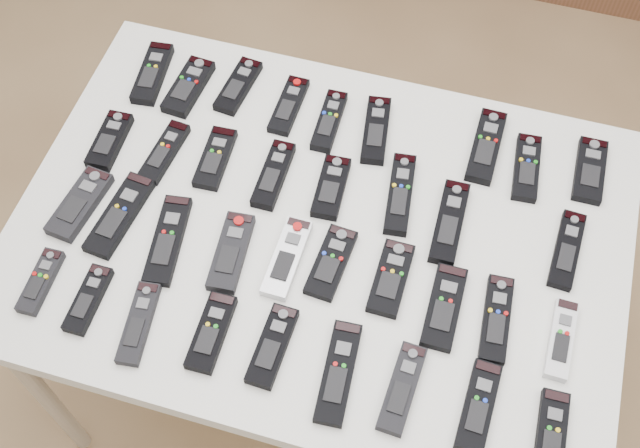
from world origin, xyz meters
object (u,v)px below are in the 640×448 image
(remote_18, at_px, (120,215))
(remote_24, at_px, (444,307))
(remote_7, at_px, (527,168))
(remote_16, at_px, (567,250))
(remote_26, at_px, (561,339))
(remote_6, at_px, (486,146))
(remote_21, at_px, (287,258))
(remote_2, at_px, (238,86))
(remote_0, at_px, (152,73))
(remote_8, at_px, (590,170))
(remote_3, at_px, (289,106))
(remote_1, at_px, (188,87))
(remote_19, at_px, (168,240))
(remote_28, at_px, (88,299))
(remote_9, at_px, (110,141))
(remote_17, at_px, (80,204))
(remote_34, at_px, (479,406))
(remote_12, at_px, (273,175))
(remote_20, at_px, (231,252))
(remote_35, at_px, (551,436))
(remote_15, at_px, (449,222))
(remote_33, at_px, (402,388))
(remote_22, at_px, (331,262))
(remote_30, at_px, (211,332))
(remote_27, at_px, (41,282))
(remote_29, at_px, (139,323))
(remote_23, at_px, (391,278))
(remote_31, at_px, (272,346))
(table, at_px, (320,243))
(remote_32, at_px, (338,373))
(remote_10, at_px, (165,152))
(remote_25, at_px, (496,319))
(remote_14, at_px, (400,194))
(remote_5, at_px, (376,130))

(remote_18, bearing_deg, remote_24, 4.50)
(remote_18, bearing_deg, remote_7, 30.31)
(remote_16, distance_m, remote_26, 0.20)
(remote_6, bearing_deg, remote_21, -129.79)
(remote_2, relative_size, remote_16, 0.89)
(remote_0, xyz_separation_m, remote_8, (1.00, 0.01, -0.00))
(remote_3, relative_size, remote_26, 0.99)
(remote_0, bearing_deg, remote_2, -0.25)
(remote_1, height_order, remote_8, remote_1)
(remote_19, xyz_separation_m, remote_28, (-0.10, -0.17, 0.00))
(remote_6, distance_m, remote_24, 0.40)
(remote_9, bearing_deg, remote_16, -1.80)
(remote_17, relative_size, remote_34, 1.01)
(remote_12, height_order, remote_17, same)
(remote_20, relative_size, remote_35, 1.06)
(remote_1, xyz_separation_m, remote_19, (0.11, -0.39, -0.00))
(remote_12, relative_size, remote_15, 0.86)
(remote_33, bearing_deg, remote_24, 80.84)
(remote_2, distance_m, remote_3, 0.13)
(remote_16, relative_size, remote_22, 1.11)
(remote_3, bearing_deg, remote_33, -54.62)
(remote_33, bearing_deg, remote_30, -177.67)
(remote_8, xyz_separation_m, remote_30, (-0.65, -0.58, 0.00))
(remote_24, relative_size, remote_27, 1.26)
(remote_16, xyz_separation_m, remote_21, (-0.53, -0.17, 0.00))
(remote_19, bearing_deg, remote_15, 12.13)
(remote_2, bearing_deg, remote_6, 4.54)
(remote_24, height_order, remote_28, remote_28)
(remote_19, relative_size, remote_29, 1.21)
(remote_23, bearing_deg, remote_34, -43.99)
(remote_8, bearing_deg, remote_26, -91.80)
(remote_19, bearing_deg, remote_0, 108.19)
(remote_17, relative_size, remote_19, 0.85)
(remote_6, height_order, remote_31, same)
(remote_15, bearing_deg, table, -162.83)
(remote_34, bearing_deg, remote_30, -177.75)
(remote_17, xyz_separation_m, remote_34, (0.87, -0.20, -0.00))
(remote_20, relative_size, remote_32, 0.88)
(remote_24, bearing_deg, remote_12, 153.62)
(remote_10, bearing_deg, remote_32, -31.98)
(remote_1, relative_size, remote_30, 1.04)
(remote_0, xyz_separation_m, remote_28, (0.10, -0.57, -0.00))
(remote_19, relative_size, remote_20, 1.16)
(remote_6, bearing_deg, remote_32, -105.02)
(remote_19, distance_m, remote_25, 0.67)
(remote_3, distance_m, remote_23, 0.49)
(remote_22, height_order, remote_34, remote_34)
(remote_14, relative_size, remote_30, 1.23)
(remote_23, height_order, remote_34, same)
(remote_5, relative_size, remote_18, 0.87)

